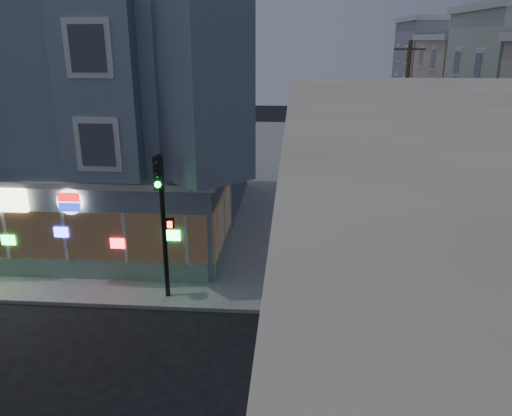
# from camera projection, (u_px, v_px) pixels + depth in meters

# --- Properties ---
(ground) EXTENTS (120.00, 120.00, 0.00)m
(ground) POSITION_uv_depth(u_px,v_px,m) (164.00, 343.00, 16.00)
(ground) COLOR black
(ground) RESTS_ON ground
(sidewalk_nw) EXTENTS (33.00, 42.00, 0.15)m
(sidewalk_nw) POSITION_uv_depth(u_px,v_px,m) (67.00, 163.00, 38.66)
(sidewalk_nw) COLOR gray
(sidewalk_nw) RESTS_ON ground
(corner_building) EXTENTS (14.60, 14.60, 11.40)m
(corner_building) POSITION_uv_depth(u_px,v_px,m) (94.00, 111.00, 24.93)
(corner_building) COLOR slate
(corner_building) RESTS_ON sidewalk_nw
(row_house_c) EXTENTS (12.00, 8.60, 9.00)m
(row_house_c) POSITION_uv_depth(u_px,v_px,m) (506.00, 105.00, 36.68)
(row_house_c) COLOR beige
(row_house_c) RESTS_ON sidewalk_ne
(row_house_d) EXTENTS (12.00, 8.60, 10.50)m
(row_house_d) POSITION_uv_depth(u_px,v_px,m) (467.00, 84.00, 44.94)
(row_house_d) COLOR #9491A0
(row_house_d) RESTS_ON sidewalk_ne
(utility_pole) EXTENTS (2.20, 0.30, 9.00)m
(utility_pole) POSITION_uv_depth(u_px,v_px,m) (405.00, 103.00, 36.24)
(utility_pole) COLOR #4C3826
(utility_pole) RESTS_ON sidewalk_ne
(street_tree_near) EXTENTS (3.00, 3.00, 5.30)m
(street_tree_near) POSITION_uv_depth(u_px,v_px,m) (392.00, 105.00, 42.16)
(street_tree_near) COLOR #4C3826
(street_tree_near) RESTS_ON sidewalk_ne
(street_tree_far) EXTENTS (3.00, 3.00, 5.30)m
(street_tree_far) POSITION_uv_depth(u_px,v_px,m) (377.00, 95.00, 49.71)
(street_tree_far) COLOR #4C3826
(street_tree_far) RESTS_ON sidewalk_ne
(pedestrian_a) EXTENTS (1.06, 0.90, 1.90)m
(pedestrian_a) POSITION_uv_depth(u_px,v_px,m) (441.00, 180.00, 30.26)
(pedestrian_a) COLOR black
(pedestrian_a) RESTS_ON sidewalk_ne
(pedestrian_b) EXTENTS (0.97, 0.61, 1.54)m
(pedestrian_b) POSITION_uv_depth(u_px,v_px,m) (400.00, 167.00, 34.16)
(pedestrian_b) COLOR #24232B
(pedestrian_b) RESTS_ON sidewalk_ne
(parked_car_a) EXTENTS (1.51, 3.61, 1.22)m
(parked_car_a) POSITION_uv_depth(u_px,v_px,m) (404.00, 263.00, 20.22)
(parked_car_a) COLOR #999BA0
(parked_car_a) RESTS_ON ground
(parked_car_b) EXTENTS (1.61, 4.16, 1.35)m
(parked_car_b) POSITION_uv_depth(u_px,v_px,m) (378.00, 207.00, 26.82)
(parked_car_b) COLOR #373B3D
(parked_car_b) RESTS_ON ground
(parked_car_c) EXTENTS (2.40, 5.27, 1.50)m
(parked_car_c) POSITION_uv_depth(u_px,v_px,m) (360.00, 169.00, 34.31)
(parked_car_c) COLOR maroon
(parked_car_c) RESTS_ON ground
(parked_car_d) EXTENTS (2.13, 4.53, 1.25)m
(parked_car_d) POSITION_uv_depth(u_px,v_px,m) (351.00, 152.00, 40.14)
(parked_car_d) COLOR #999EA3
(parked_car_d) RESTS_ON ground
(traffic_signal) EXTENTS (0.68, 0.60, 5.38)m
(traffic_signal) POSITION_uv_depth(u_px,v_px,m) (162.00, 204.00, 17.34)
(traffic_signal) COLOR black
(traffic_signal) RESTS_ON sidewalk_nw
(fire_hydrant) EXTENTS (0.42, 0.24, 0.73)m
(fire_hydrant) POSITION_uv_depth(u_px,v_px,m) (420.00, 200.00, 28.45)
(fire_hydrant) COLOR silver
(fire_hydrant) RESTS_ON sidewalk_ne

